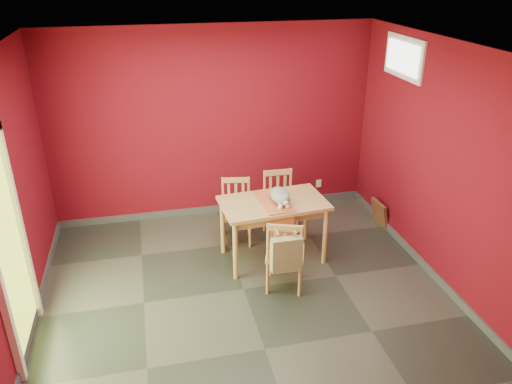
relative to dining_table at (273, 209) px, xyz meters
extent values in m
plane|color=#2D342D|center=(-0.50, -0.58, -0.69)|extent=(4.50, 4.50, 0.00)
plane|color=#620A16|center=(-0.50, 1.42, 0.66)|extent=(4.50, 0.00, 4.50)
plane|color=#620A16|center=(-0.50, -2.58, 0.66)|extent=(4.50, 0.00, 4.50)
plane|color=#620A16|center=(-2.75, -0.58, 0.66)|extent=(0.00, 4.00, 4.00)
plane|color=#620A16|center=(1.75, -0.58, 0.66)|extent=(0.00, 4.00, 4.00)
plane|color=white|center=(-0.50, -0.58, 2.01)|extent=(4.50, 4.50, 0.00)
cube|color=#3F4244|center=(-0.50, 1.41, -0.64)|extent=(4.50, 0.02, 0.10)
cube|color=#3F4244|center=(-2.73, -0.58, -0.64)|extent=(0.03, 4.00, 0.10)
cube|color=#3F4244|center=(1.74, -0.58, -0.64)|extent=(0.03, 4.00, 0.10)
cube|color=#B7D838|center=(-2.73, -0.98, 0.34)|extent=(0.02, 0.85, 2.05)
cube|color=white|center=(-2.71, -0.51, 0.38)|extent=(0.06, 0.08, 2.13)
cube|color=white|center=(1.74, 0.42, 1.66)|extent=(0.03, 0.90, 0.50)
cube|color=white|center=(1.71, 0.42, 1.66)|extent=(0.02, 0.76, 0.36)
cube|color=silver|center=(1.10, 1.41, -0.39)|extent=(0.08, 0.02, 0.12)
cube|color=tan|center=(0.00, 0.00, 0.08)|extent=(1.31, 0.83, 0.04)
cube|color=tan|center=(0.00, 0.00, 0.00)|extent=(1.18, 0.69, 0.11)
cylinder|color=tan|center=(-0.54, -0.35, -0.32)|extent=(0.06, 0.06, 0.75)
cylinder|color=tan|center=(-0.59, 0.26, -0.32)|extent=(0.06, 0.06, 0.75)
cylinder|color=tan|center=(0.59, -0.26, -0.32)|extent=(0.06, 0.06, 0.75)
cylinder|color=tan|center=(0.54, 0.35, -0.32)|extent=(0.06, 0.06, 0.75)
cube|color=#AF542D|center=(0.00, 0.00, 0.10)|extent=(0.38, 0.70, 0.01)
cube|color=#AF542D|center=(0.00, -0.34, -0.07)|extent=(0.33, 0.03, 0.34)
cube|color=tan|center=(-0.36, 0.51, -0.28)|extent=(0.46, 0.46, 0.04)
cylinder|color=tan|center=(-0.56, 0.37, -0.50)|extent=(0.03, 0.03, 0.39)
cylinder|color=tan|center=(-0.50, 0.70, -0.50)|extent=(0.03, 0.03, 0.39)
cylinder|color=tan|center=(-0.22, 0.31, -0.50)|extent=(0.03, 0.03, 0.39)
cylinder|color=tan|center=(-0.17, 0.64, -0.50)|extent=(0.03, 0.03, 0.39)
cylinder|color=tan|center=(-0.50, 0.70, -0.05)|extent=(0.03, 0.03, 0.43)
cylinder|color=tan|center=(-0.17, 0.64, -0.05)|extent=(0.03, 0.03, 0.43)
cube|color=tan|center=(-0.33, 0.67, 0.13)|extent=(0.36, 0.10, 0.07)
cube|color=tan|center=(-0.43, 0.69, -0.09)|extent=(0.04, 0.02, 0.33)
cube|color=tan|center=(-0.33, 0.67, -0.09)|extent=(0.04, 0.02, 0.33)
cube|color=tan|center=(-0.24, 0.66, -0.09)|extent=(0.04, 0.02, 0.33)
cube|color=tan|center=(0.24, 0.50, -0.26)|extent=(0.43, 0.43, 0.04)
cylinder|color=tan|center=(0.05, 0.33, -0.48)|extent=(0.04, 0.04, 0.41)
cylinder|color=tan|center=(0.06, 0.69, -0.48)|extent=(0.04, 0.04, 0.41)
cylinder|color=tan|center=(0.41, 0.32, -0.48)|extent=(0.04, 0.04, 0.41)
cylinder|color=tan|center=(0.42, 0.68, -0.48)|extent=(0.04, 0.04, 0.41)
cylinder|color=tan|center=(0.06, 0.69, -0.01)|extent=(0.04, 0.04, 0.45)
cylinder|color=tan|center=(0.42, 0.68, -0.01)|extent=(0.04, 0.04, 0.45)
cube|color=tan|center=(0.24, 0.68, 0.17)|extent=(0.38, 0.04, 0.07)
cube|color=tan|center=(0.14, 0.69, -0.05)|extent=(0.04, 0.02, 0.35)
cube|color=tan|center=(0.24, 0.68, -0.05)|extent=(0.04, 0.02, 0.35)
cube|color=tan|center=(0.34, 0.68, -0.05)|extent=(0.04, 0.02, 0.35)
cube|color=tan|center=(-0.02, -0.61, -0.26)|extent=(0.54, 0.54, 0.04)
cylinder|color=tan|center=(0.21, -0.50, -0.49)|extent=(0.04, 0.04, 0.41)
cylinder|color=tan|center=(0.09, -0.84, -0.49)|extent=(0.04, 0.04, 0.41)
cylinder|color=tan|center=(-0.13, -0.38, -0.49)|extent=(0.04, 0.04, 0.41)
cylinder|color=tan|center=(-0.25, -0.72, -0.49)|extent=(0.04, 0.04, 0.41)
cylinder|color=tan|center=(0.09, -0.84, -0.02)|extent=(0.04, 0.04, 0.45)
cylinder|color=tan|center=(-0.25, -0.72, -0.02)|extent=(0.04, 0.04, 0.45)
cube|color=tan|center=(-0.08, -0.78, 0.17)|extent=(0.37, 0.16, 0.07)
cube|color=tan|center=(0.01, -0.81, -0.06)|extent=(0.04, 0.03, 0.35)
cube|color=tan|center=(-0.08, -0.78, -0.06)|extent=(0.04, 0.03, 0.35)
cube|color=tan|center=(-0.18, -0.75, -0.06)|extent=(0.04, 0.03, 0.35)
cube|color=#82925E|center=(-0.08, -0.86, -0.11)|extent=(0.33, 0.10, 0.40)
cylinder|color=#82925E|center=(-0.18, -0.80, 0.15)|extent=(0.02, 0.17, 0.02)
cylinder|color=#82925E|center=(0.01, -0.80, 0.15)|extent=(0.02, 0.17, 0.02)
cube|color=brown|center=(1.69, 0.49, -0.51)|extent=(0.14, 0.37, 0.36)
cube|color=black|center=(1.69, 0.49, -0.51)|extent=(0.09, 0.26, 0.25)
camera|label=1|loc=(-1.43, -5.20, 2.75)|focal=35.00mm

